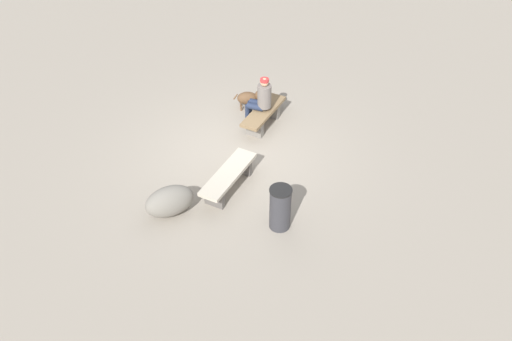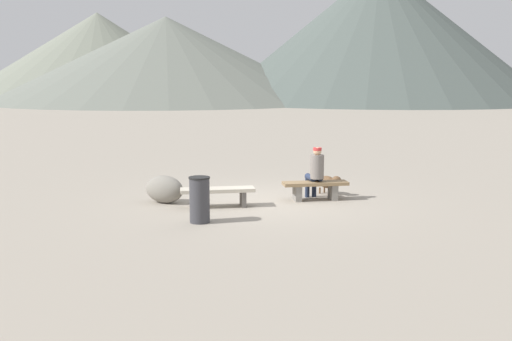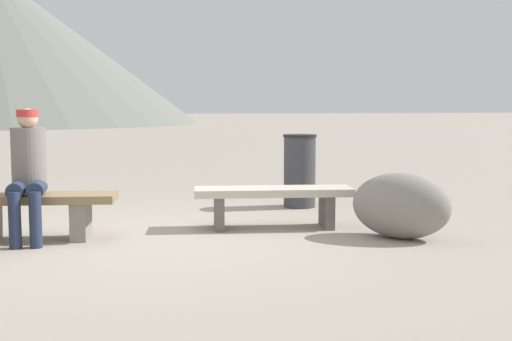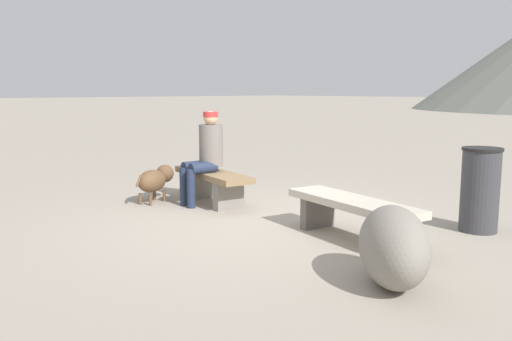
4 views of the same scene
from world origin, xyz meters
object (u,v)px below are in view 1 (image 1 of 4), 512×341
Objects in this scene: dog at (250,97)px; boulder at (170,201)px; bench_right at (263,115)px; bench_left at (229,177)px; seated_person at (261,98)px; trash_bin at (280,208)px.

boulder is (-4.03, 0.38, 0.01)m from dog.
dog is at bearing 50.34° from bench_right.
seated_person reaches higher than bench_left.
seated_person is 1.70× the size of dog.
seated_person is at bearing 72.59° from bench_right.
bench_left is 1.75× the size of boulder.
boulder reaches higher than dog.
bench_left is 1.07× the size of bench_right.
bench_right is 1.64× the size of boulder.
bench_right is 2.15× the size of dog.
bench_left is 1.35× the size of seated_person.
seated_person is at bearing -74.61° from dog.
dog is at bearing -5.41° from boulder.
bench_left is 1.48m from trash_bin.
trash_bin is 2.14m from boulder.
trash_bin is (-0.74, -1.28, 0.15)m from bench_left.
dog is 0.76× the size of boulder.
seated_person reaches higher than bench_right.
boulder is at bearing -116.94° from dog.
boulder is at bearing 97.62° from trash_bin.
seated_person is (2.42, 0.03, 0.40)m from bench_left.
boulder is (-1.03, 0.85, 0.00)m from bench_left.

